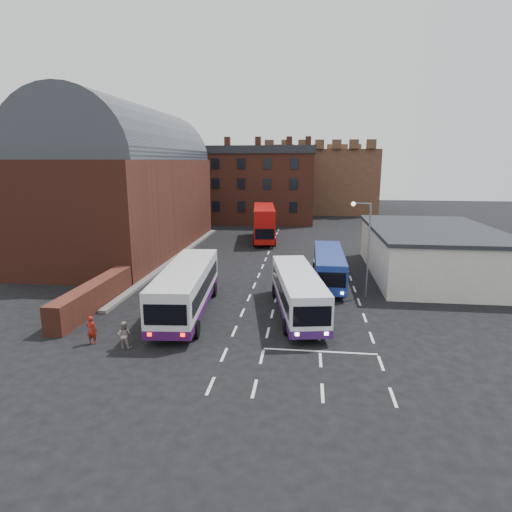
# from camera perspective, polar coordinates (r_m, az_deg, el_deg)

# --- Properties ---
(ground) EXTENTS (180.00, 180.00, 0.00)m
(ground) POSITION_cam_1_polar(r_m,az_deg,el_deg) (26.61, -2.61, -9.32)
(ground) COLOR black
(railway_station) EXTENTS (12.00, 28.00, 16.00)m
(railway_station) POSITION_cam_1_polar(r_m,az_deg,el_deg) (49.47, -16.76, 9.41)
(railway_station) COLOR #602B1E
(railway_station) RESTS_ON ground
(forecourt_wall) EXTENTS (1.20, 10.00, 1.80)m
(forecourt_wall) POSITION_cam_1_polar(r_m,az_deg,el_deg) (31.32, -20.81, -5.01)
(forecourt_wall) COLOR #602B1E
(forecourt_wall) RESTS_ON ground
(cream_building) EXTENTS (10.40, 16.40, 4.25)m
(cream_building) POSITION_cam_1_polar(r_m,az_deg,el_deg) (40.60, 22.25, 0.61)
(cream_building) COLOR beige
(cream_building) RESTS_ON ground
(brick_terrace) EXTENTS (22.00, 10.00, 11.00)m
(brick_terrace) POSITION_cam_1_polar(r_m,az_deg,el_deg) (71.21, -1.35, 9.02)
(brick_terrace) COLOR brown
(brick_terrace) RESTS_ON ground
(castle_keep) EXTENTS (22.00, 22.00, 12.00)m
(castle_keep) POSITION_cam_1_polar(r_m,az_deg,el_deg) (90.45, 8.17, 9.97)
(castle_keep) COLOR brown
(castle_keep) RESTS_ON ground
(bus_white_outbound) EXTENTS (3.64, 11.71, 3.15)m
(bus_white_outbound) POSITION_cam_1_polar(r_m,az_deg,el_deg) (28.59, -9.24, -3.97)
(bus_white_outbound) COLOR silver
(bus_white_outbound) RESTS_ON ground
(bus_white_inbound) EXTENTS (4.10, 10.62, 2.83)m
(bus_white_inbound) POSITION_cam_1_polar(r_m,az_deg,el_deg) (28.15, 5.59, -4.53)
(bus_white_inbound) COLOR white
(bus_white_inbound) RESTS_ON ground
(bus_blue) EXTENTS (2.53, 9.88, 2.69)m
(bus_blue) POSITION_cam_1_polar(r_m,az_deg,el_deg) (35.47, 9.69, -1.19)
(bus_blue) COLOR navy
(bus_blue) RESTS_ON ground
(bus_red_double) EXTENTS (3.71, 11.10, 4.35)m
(bus_red_double) POSITION_cam_1_polar(r_m,az_deg,el_deg) (53.89, 1.08, 4.46)
(bus_red_double) COLOR #B20C09
(bus_red_double) RESTS_ON ground
(street_lamp) EXTENTS (1.44, 0.31, 7.07)m
(street_lamp) POSITION_cam_1_polar(r_m,az_deg,el_deg) (31.88, 14.37, 1.97)
(street_lamp) COLOR slate
(street_lamp) RESTS_ON ground
(pedestrian_red) EXTENTS (0.59, 0.39, 1.62)m
(pedestrian_red) POSITION_cam_1_polar(r_m,az_deg,el_deg) (25.56, -21.07, -9.19)
(pedestrian_red) COLOR maroon
(pedestrian_red) RESTS_ON ground
(pedestrian_beige) EXTENTS (0.75, 0.59, 1.52)m
(pedestrian_beige) POSITION_cam_1_polar(r_m,az_deg,el_deg) (24.46, -17.18, -10.00)
(pedestrian_beige) COLOR #A39383
(pedestrian_beige) RESTS_ON ground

